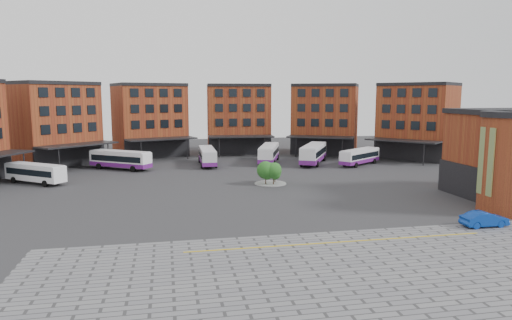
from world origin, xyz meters
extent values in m
plane|color=#28282B|center=(0.00, 0.00, 0.00)|extent=(160.00, 160.00, 0.00)
cube|color=slate|center=(2.00, -22.00, 0.01)|extent=(50.00, 22.00, 0.02)
cube|color=gold|center=(2.00, -14.00, 0.03)|extent=(26.00, 0.15, 0.02)
cylinder|color=black|center=(-32.52, 22.18, 2.00)|extent=(0.20, 0.20, 4.00)
cube|color=brown|center=(-31.45, 36.93, 7.00)|extent=(16.35, 16.13, 14.00)
cube|color=black|center=(-28.20, 33.32, 2.00)|extent=(10.00, 9.07, 4.00)
cube|color=black|center=(-31.45, 36.93, 14.30)|extent=(16.55, 16.35, 0.60)
cube|color=black|center=(-28.07, 33.17, 9.20)|extent=(8.60, 7.77, 8.00)
cube|color=black|center=(-26.63, 31.58, 4.00)|extent=(12.61, 11.97, 0.25)
cylinder|color=black|center=(-28.81, 27.19, 2.00)|extent=(0.20, 0.20, 4.00)
cylinder|color=black|center=(-22.05, 33.28, 2.00)|extent=(0.20, 0.20, 4.00)
cube|color=brown|center=(-15.30, 46.44, 7.00)|extent=(15.55, 13.69, 14.00)
cube|color=black|center=(-13.72, 41.85, 2.00)|extent=(12.45, 4.71, 4.00)
cube|color=black|center=(-15.30, 46.44, 14.30)|extent=(15.65, 13.97, 0.60)
cube|color=black|center=(-13.66, 41.66, 9.20)|extent=(10.87, 3.87, 8.00)
cube|color=black|center=(-12.96, 39.63, 4.00)|extent=(13.72, 8.39, 0.25)
cylinder|color=black|center=(-16.67, 36.45, 2.00)|extent=(0.20, 0.20, 4.00)
cylinder|color=black|center=(-8.07, 39.41, 2.00)|extent=(0.20, 0.20, 4.00)
cube|color=brown|center=(3.28, 48.89, 7.00)|extent=(13.67, 10.88, 14.00)
cube|color=black|center=(2.94, 44.05, 2.00)|extent=(13.00, 1.41, 4.00)
cube|color=black|center=(3.28, 48.89, 14.30)|extent=(13.69, 11.18, 0.60)
cube|color=black|center=(2.93, 43.85, 9.20)|extent=(11.42, 0.95, 8.00)
cube|color=black|center=(2.78, 41.70, 4.00)|extent=(13.28, 5.30, 0.25)
cylinder|color=black|center=(-1.89, 40.22, 2.00)|extent=(0.20, 0.20, 4.00)
cylinder|color=black|center=(7.19, 39.59, 2.00)|extent=(0.20, 0.20, 4.00)
cube|color=brown|center=(21.34, 43.88, 7.00)|extent=(16.12, 14.81, 14.00)
cube|color=black|center=(19.14, 39.56, 2.00)|extent=(11.81, 6.35, 4.00)
cube|color=black|center=(21.34, 43.88, 14.30)|extent=(16.26, 15.08, 0.60)
cube|color=black|center=(19.04, 39.38, 9.20)|extent=(10.26, 5.33, 8.00)
cube|color=black|center=(18.07, 37.46, 4.00)|extent=(13.58, 9.82, 0.25)
cylinder|color=black|center=(13.20, 37.92, 2.00)|extent=(0.20, 0.20, 4.00)
cylinder|color=black|center=(21.31, 33.79, 2.00)|extent=(0.20, 0.20, 4.00)
cube|color=brown|center=(36.00, 32.21, 7.00)|extent=(16.02, 16.39, 14.00)
cube|color=black|center=(32.29, 29.09, 2.00)|extent=(8.74, 10.28, 4.00)
cube|color=black|center=(36.00, 32.21, 14.30)|extent=(16.25, 16.58, 0.60)
cube|color=black|center=(32.14, 28.96, 9.20)|extent=(7.47, 8.86, 8.00)
cube|color=black|center=(30.49, 27.58, 4.00)|extent=(11.73, 12.79, 0.25)
cylinder|color=black|center=(26.19, 29.91, 2.00)|extent=(0.20, 0.20, 4.00)
cylinder|color=black|center=(32.03, 22.94, 2.00)|extent=(0.20, 0.20, 4.00)
cube|color=black|center=(22.90, -2.00, 2.00)|extent=(0.40, 12.00, 4.00)
cylinder|color=brown|center=(23.00, -8.00, 5.00)|extent=(6.00, 6.00, 10.00)
cube|color=orange|center=(20.10, -8.00, 5.50)|extent=(0.12, 2.20, 7.00)
cylinder|color=gray|center=(2.00, 12.00, 0.06)|extent=(4.40, 4.40, 0.12)
cylinder|color=#332114|center=(1.20, 11.40, 0.74)|extent=(0.14, 0.14, 1.48)
sphere|color=#184818|center=(1.20, 11.40, 2.07)|extent=(2.45, 2.45, 2.45)
sphere|color=#184818|center=(1.40, 11.25, 1.62)|extent=(1.72, 1.72, 1.72)
cylinder|color=#332114|center=(2.80, 12.60, 0.71)|extent=(0.14, 0.14, 1.42)
sphere|color=#184818|center=(2.80, 12.60, 1.98)|extent=(1.81, 1.81, 1.81)
sphere|color=#184818|center=(3.00, 12.45, 1.56)|extent=(1.26, 1.26, 1.26)
cylinder|color=#332114|center=(2.20, 11.00, 0.72)|extent=(0.14, 0.14, 1.45)
sphere|color=#184818|center=(2.20, 11.00, 2.03)|extent=(2.22, 2.22, 2.22)
sphere|color=#184818|center=(2.40, 10.85, 1.59)|extent=(1.55, 1.55, 1.55)
cube|color=white|center=(-30.11, 18.54, 1.58)|extent=(9.16, 7.66, 2.18)
cube|color=black|center=(-30.11, 18.54, 1.74)|extent=(8.57, 7.24, 0.85)
cube|color=silver|center=(-30.11, 18.54, 2.71)|extent=(8.79, 7.36, 0.11)
cube|color=black|center=(-33.94, 21.42, 1.78)|extent=(1.23, 1.58, 0.98)
cylinder|color=black|center=(-33.28, 19.53, 0.44)|extent=(0.87, 0.75, 0.89)
cylinder|color=black|center=(-31.95, 21.31, 0.44)|extent=(0.87, 0.75, 0.89)
cylinder|color=black|center=(-28.28, 15.76, 0.44)|extent=(0.87, 0.75, 0.89)
cylinder|color=black|center=(-26.94, 17.54, 0.44)|extent=(0.87, 0.75, 0.89)
cube|color=white|center=(-19.64, 28.96, 1.78)|extent=(10.46, 8.34, 2.45)
cube|color=black|center=(-19.64, 28.96, 1.95)|extent=(9.77, 7.89, 0.95)
cube|color=silver|center=(-19.64, 28.96, 3.05)|extent=(10.04, 8.01, 0.12)
cube|color=black|center=(-24.07, 32.04, 2.00)|extent=(1.31, 1.81, 1.10)
cube|color=#671B7D|center=(-19.64, 28.96, 0.90)|extent=(10.51, 8.40, 0.70)
cylinder|color=black|center=(-23.24, 29.94, 0.50)|extent=(0.99, 0.82, 1.00)
cylinder|color=black|center=(-21.81, 31.99, 0.50)|extent=(0.99, 0.82, 1.00)
cylinder|color=black|center=(-17.46, 25.92, 0.50)|extent=(0.99, 0.82, 1.00)
cylinder|color=black|center=(-16.04, 27.97, 0.50)|extent=(0.99, 0.82, 1.00)
cube|color=silver|center=(-5.05, 30.80, 1.73)|extent=(2.59, 10.74, 2.38)
cube|color=black|center=(-5.05, 30.80, 1.90)|extent=(2.64, 9.88, 0.92)
cube|color=silver|center=(-5.05, 30.80, 2.97)|extent=(2.49, 10.31, 0.12)
cube|color=black|center=(-4.98, 36.05, 1.95)|extent=(2.07, 0.15, 1.07)
cube|color=#671B7D|center=(-5.05, 30.80, 0.88)|extent=(2.63, 10.78, 0.68)
cylinder|color=black|center=(-6.22, 34.24, 0.49)|extent=(0.31, 0.98, 0.97)
cylinder|color=black|center=(-3.79, 34.21, 0.49)|extent=(0.31, 0.98, 0.97)
cylinder|color=black|center=(-6.32, 27.40, 0.49)|extent=(0.31, 0.98, 0.97)
cylinder|color=black|center=(-3.89, 27.36, 0.49)|extent=(0.31, 0.98, 0.97)
cube|color=white|center=(6.24, 31.59, 1.85)|extent=(6.22, 11.69, 2.56)
cube|color=black|center=(6.24, 31.59, 2.03)|extent=(5.97, 10.85, 0.99)
cube|color=silver|center=(6.24, 31.59, 3.18)|extent=(5.97, 11.23, 0.13)
cube|color=black|center=(8.08, 36.92, 2.09)|extent=(2.13, 0.84, 1.15)
cube|color=#671B7D|center=(6.24, 31.59, 0.94)|extent=(6.27, 11.75, 0.73)
cylinder|color=black|center=(6.21, 35.49, 0.52)|extent=(0.64, 1.09, 1.04)
cylinder|color=black|center=(8.67, 34.64, 0.52)|extent=(0.64, 1.09, 1.04)
cylinder|color=black|center=(3.81, 28.55, 0.52)|extent=(0.64, 1.09, 1.04)
cylinder|color=black|center=(6.27, 27.70, 0.52)|extent=(0.64, 1.09, 1.04)
cube|color=white|center=(13.82, 28.84, 1.97)|extent=(8.22, 12.09, 2.72)
cube|color=black|center=(13.82, 28.84, 2.17)|extent=(7.81, 11.25, 1.06)
cube|color=silver|center=(13.82, 28.84, 3.39)|extent=(7.89, 11.60, 0.13)
cube|color=black|center=(16.66, 34.14, 2.22)|extent=(2.14, 1.22, 1.22)
cube|color=#671B7D|center=(13.82, 28.84, 1.00)|extent=(8.28, 12.14, 0.78)
cylinder|color=black|center=(14.45, 32.95, 0.56)|extent=(0.82, 1.14, 1.11)
cylinder|color=black|center=(16.89, 31.64, 0.56)|extent=(0.82, 1.14, 1.11)
cylinder|color=black|center=(10.75, 26.05, 0.56)|extent=(0.82, 1.14, 1.11)
cylinder|color=black|center=(13.20, 24.74, 0.56)|extent=(0.82, 1.14, 1.11)
cube|color=white|center=(21.38, 25.79, 1.62)|extent=(9.43, 7.80, 2.24)
cube|color=black|center=(21.38, 25.79, 1.78)|extent=(8.82, 7.38, 0.87)
cube|color=silver|center=(21.38, 25.79, 2.78)|extent=(9.06, 7.49, 0.11)
cube|color=black|center=(25.34, 28.72, 1.83)|extent=(1.25, 1.63, 1.00)
cube|color=#671B7D|center=(21.38, 25.79, 0.82)|extent=(9.49, 7.86, 0.64)
cylinder|color=black|center=(23.29, 28.62, 0.46)|extent=(0.90, 0.76, 0.91)
cylinder|color=black|center=(24.64, 26.79, 0.46)|extent=(0.90, 0.76, 0.91)
cylinder|color=black|center=(18.12, 24.80, 0.46)|extent=(0.90, 0.76, 0.91)
cylinder|color=black|center=(19.47, 22.97, 0.46)|extent=(0.90, 0.76, 0.91)
imported|color=#0B359A|center=(17.02, -12.25, 0.73)|extent=(4.42, 1.58, 1.45)
camera|label=1|loc=(-12.09, -48.83, 12.25)|focal=32.00mm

